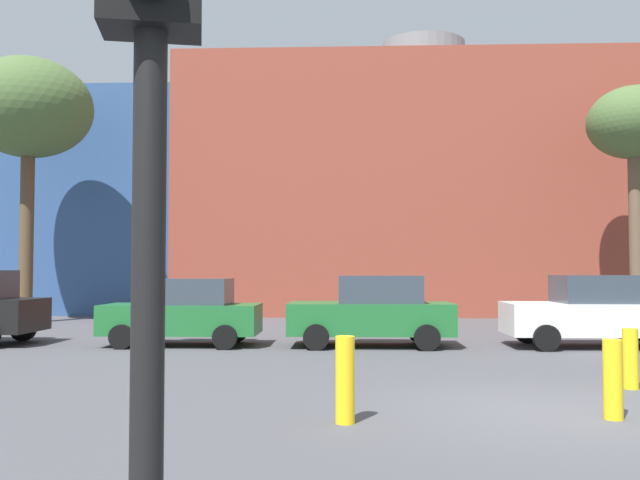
{
  "coord_description": "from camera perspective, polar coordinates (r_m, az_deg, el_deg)",
  "views": [
    {
      "loc": [
        -2.67,
        -9.35,
        1.9
      ],
      "look_at": [
        -3.48,
        10.63,
        2.77
      ],
      "focal_mm": 38.53,
      "sensor_mm": 36.0,
      "label": 1
    }
  ],
  "objects": [
    {
      "name": "bare_tree_1",
      "position": [
        27.3,
        -23.03,
        9.9
      ],
      "size": [
        4.5,
        4.5,
        9.55
      ],
      "color": "brown",
      "rests_on": "ground_plane"
    },
    {
      "name": "bollard_yellow_1",
      "position": [
        9.65,
        23.15,
        -10.59
      ],
      "size": [
        0.24,
        0.24,
        1.01
      ],
      "primitive_type": "cylinder",
      "color": "yellow",
      "rests_on": "ground_plane"
    },
    {
      "name": "ground_plane",
      "position": [
        9.91,
        18.44,
        -13.4
      ],
      "size": [
        200.0,
        200.0,
        0.0
      ],
      "primitive_type": "plane",
      "color": "#47474C"
    },
    {
      "name": "parked_car_1",
      "position": [
        17.65,
        -11.2,
        -5.9
      ],
      "size": [
        3.87,
        1.9,
        1.68
      ],
      "rotation": [
        0.0,
        0.0,
        3.14
      ],
      "color": "#1E662D",
      "rests_on": "ground_plane"
    },
    {
      "name": "parked_car_2",
      "position": [
        17.17,
        4.4,
        -5.91
      ],
      "size": [
        4.05,
        1.99,
        1.76
      ],
      "rotation": [
        0.0,
        0.0,
        3.14
      ],
      "color": "#1E662D",
      "rests_on": "ground_plane"
    },
    {
      "name": "traffic_light_near_left",
      "position": [
        2.62,
        -13.91,
        15.26
      ],
      "size": [
        0.4,
        0.39,
        3.65
      ],
      "rotation": [
        0.0,
        0.0,
        -1.36
      ],
      "color": "black",
      "rests_on": "ground_plane"
    },
    {
      "name": "bollard_yellow_2",
      "position": [
        8.67,
        2.1,
        -11.51
      ],
      "size": [
        0.24,
        0.24,
        1.07
      ],
      "primitive_type": "cylinder",
      "color": "yellow",
      "rests_on": "ground_plane"
    },
    {
      "name": "parked_car_3",
      "position": [
        18.18,
        21.69,
        -5.53
      ],
      "size": [
        4.08,
        2.0,
        1.77
      ],
      "rotation": [
        0.0,
        0.0,
        3.14
      ],
      "color": "white",
      "rests_on": "ground_plane"
    },
    {
      "name": "building_backdrop",
      "position": [
        33.53,
        8.66,
        3.28
      ],
      "size": [
        38.9,
        11.87,
        12.88
      ],
      "color": "brown",
      "rests_on": "ground_plane"
    },
    {
      "name": "bollard_yellow_0",
      "position": [
        12.17,
        24.38,
        -8.96
      ],
      "size": [
        0.24,
        0.24,
        0.96
      ],
      "primitive_type": "cylinder",
      "color": "yellow",
      "rests_on": "ground_plane"
    },
    {
      "name": "bare_tree_0",
      "position": [
        26.19,
        24.63,
        8.45
      ],
      "size": [
        3.12,
        3.12,
        8.22
      ],
      "color": "brown",
      "rests_on": "ground_plane"
    }
  ]
}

